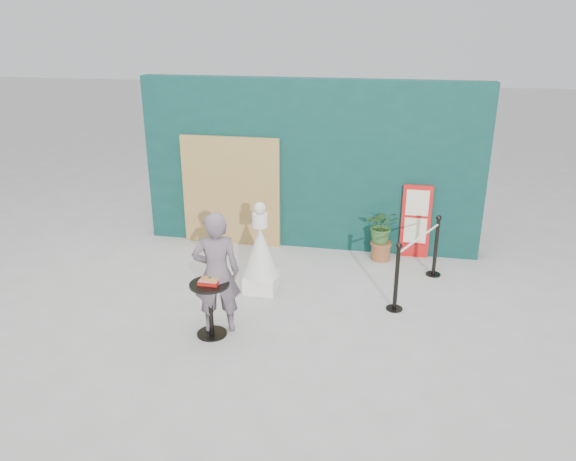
{
  "coord_description": "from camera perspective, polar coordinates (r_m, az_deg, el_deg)",
  "views": [
    {
      "loc": [
        1.52,
        -6.39,
        3.95
      ],
      "look_at": [
        0.0,
        1.2,
        1.0
      ],
      "focal_mm": 35.0,
      "sensor_mm": 36.0,
      "label": 1
    }
  ],
  "objects": [
    {
      "name": "statue",
      "position": [
        8.49,
        -2.79,
        -2.55
      ],
      "size": [
        0.56,
        0.56,
        1.43
      ],
      "color": "white",
      "rests_on": "ground"
    },
    {
      "name": "menu_board",
      "position": [
        9.92,
        12.85,
        0.88
      ],
      "size": [
        0.5,
        0.07,
        1.3
      ],
      "color": "red",
      "rests_on": "ground"
    },
    {
      "name": "bamboo_fence",
      "position": [
        10.21,
        -5.82,
        3.95
      ],
      "size": [
        1.8,
        0.08,
        2.0
      ],
      "primitive_type": "cube",
      "color": "tan",
      "rests_on": "ground"
    },
    {
      "name": "cafe_table",
      "position": [
        7.42,
        -7.9,
        -7.1
      ],
      "size": [
        0.52,
        0.52,
        0.75
      ],
      "color": "black",
      "rests_on": "ground"
    },
    {
      "name": "stanchion_barrier",
      "position": [
        8.71,
        13.02,
        -3.09
      ],
      "size": [
        0.84,
        1.54,
        1.03
      ],
      "color": "black",
      "rests_on": "ground"
    },
    {
      "name": "ground",
      "position": [
        7.66,
        -1.78,
        -10.17
      ],
      "size": [
        60.0,
        60.0,
        0.0
      ],
      "primitive_type": "plane",
      "color": "#ADAAA5",
      "rests_on": "ground"
    },
    {
      "name": "planter",
      "position": [
        9.73,
        9.52,
        0.0
      ],
      "size": [
        0.54,
        0.47,
        0.92
      ],
      "color": "brown",
      "rests_on": "ground"
    },
    {
      "name": "back_wall",
      "position": [
        9.97,
        2.21,
        6.61
      ],
      "size": [
        6.0,
        0.3,
        3.0
      ],
      "primitive_type": "cube",
      "color": "#0B312D",
      "rests_on": "ground"
    },
    {
      "name": "woman",
      "position": [
        7.36,
        -7.27,
        -4.32
      ],
      "size": [
        0.71,
        0.58,
        1.68
      ],
      "primitive_type": "imported",
      "rotation": [
        0.0,
        0.0,
        3.48
      ],
      "color": "#655760",
      "rests_on": "ground"
    },
    {
      "name": "food_basket",
      "position": [
        7.29,
        -7.99,
        -5.08
      ],
      "size": [
        0.26,
        0.19,
        0.11
      ],
      "color": "#AD1812",
      "rests_on": "cafe_table"
    }
  ]
}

